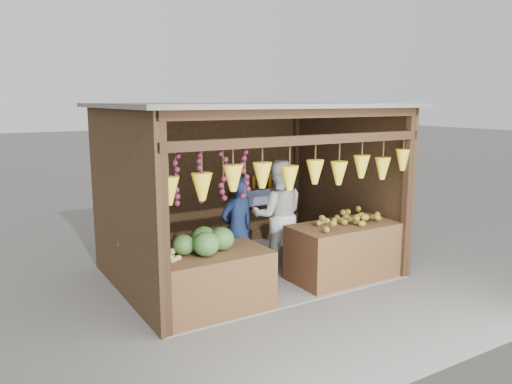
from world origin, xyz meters
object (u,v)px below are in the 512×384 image
man_standing (237,230)px  vendor_seated (139,230)px  counter_left (213,282)px  woman_standing (278,215)px  counter_right (344,251)px

man_standing → vendor_seated: size_ratio=1.38×
counter_left → man_standing: bearing=43.3°
man_standing → vendor_seated: (-1.37, 0.36, 0.10)m
woman_standing → vendor_seated: (-2.23, 0.16, 0.02)m
woman_standing → counter_left: bearing=53.7°
counter_left → man_standing: 1.14m
counter_right → vendor_seated: vendor_seated is taller
counter_left → vendor_seated: bearing=119.1°
woman_standing → man_standing: bearing=37.2°
vendor_seated → woman_standing: bearing=175.7°
counter_left → woman_standing: size_ratio=0.82×
counter_right → man_standing: size_ratio=1.04×
man_standing → woman_standing: (0.85, 0.20, 0.08)m
woman_standing → vendor_seated: bearing=19.8°
counter_left → vendor_seated: size_ratio=1.23×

